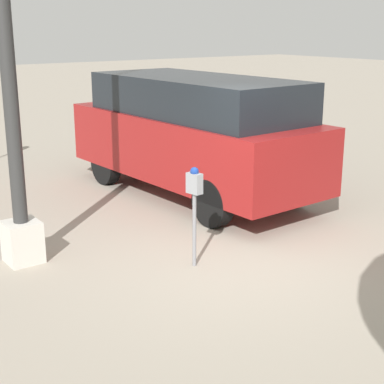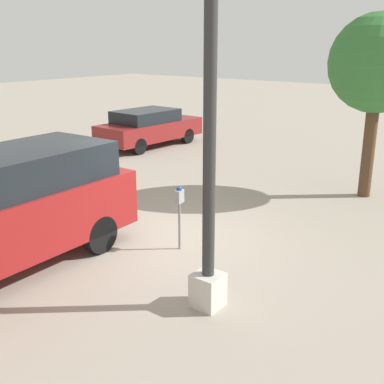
{
  "view_description": "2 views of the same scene",
  "coord_description": "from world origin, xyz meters",
  "views": [
    {
      "loc": [
        -5.55,
        4.67,
        3.0
      ],
      "look_at": [
        -0.18,
        0.74,
        1.1
      ],
      "focal_mm": 55.0,
      "sensor_mm": 36.0,
      "label": 1
    },
    {
      "loc": [
        7.01,
        6.09,
        3.96
      ],
      "look_at": [
        0.19,
        0.84,
        1.28
      ],
      "focal_mm": 45.0,
      "sensor_mm": 36.0,
      "label": 2
    }
  ],
  "objects": [
    {
      "name": "car_distant",
      "position": [
        -6.92,
        -6.76,
        0.77
      ],
      "size": [
        4.47,
        1.96,
        1.45
      ],
      "rotation": [
        0.0,
        0.0,
        3.1
      ],
      "color": "maroon",
      "rests_on": "ground"
    },
    {
      "name": "parking_meter_near",
      "position": [
        0.12,
        0.48,
        0.96
      ],
      "size": [
        0.21,
        0.14,
        1.31
      ],
      "rotation": [
        0.0,
        0.0,
        0.15
      ],
      "color": "gray",
      "rests_on": "ground"
    },
    {
      "name": "ground_plane",
      "position": [
        0.0,
        0.0,
        0.0
      ],
      "size": [
        80.0,
        80.0,
        0.0
      ],
      "primitive_type": "plane",
      "color": "gray"
    },
    {
      "name": "street_tree",
      "position": [
        -5.63,
        2.22,
        3.43
      ],
      "size": [
        2.47,
        2.47,
        4.7
      ],
      "color": "#513823",
      "rests_on": "ground"
    },
    {
      "name": "lamp_post",
      "position": [
        1.56,
        2.21,
        2.14
      ],
      "size": [
        0.44,
        0.44,
        5.88
      ],
      "color": "beige",
      "rests_on": "ground"
    }
  ]
}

